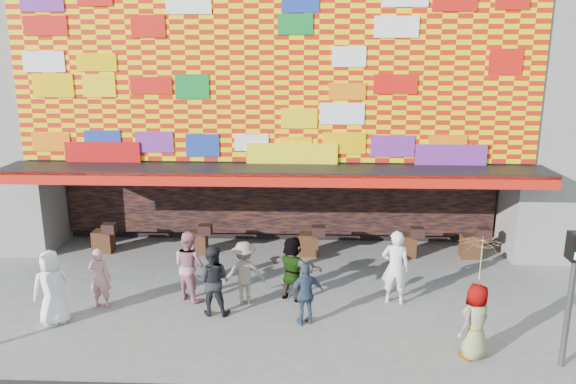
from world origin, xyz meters
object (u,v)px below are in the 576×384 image
ped_e (306,294)px  ped_h (395,267)px  ped_a (52,288)px  parasol (481,260)px  ped_c (212,280)px  ped_g (475,322)px  signal_right (572,281)px  ped_f (292,268)px  ped_d (244,273)px  ped_i (189,265)px  ped_b (100,278)px

ped_e → ped_h: bearing=-173.5°
ped_a → parasol: 9.57m
parasol → ped_h: bearing=116.7°
ped_c → ped_g: ped_c is taller
signal_right → ped_f: (-5.60, 2.92, -1.02)m
ped_c → ped_d: size_ratio=1.07×
ped_a → ped_h: 8.26m
ped_c → ped_f: (1.90, 0.91, -0.03)m
signal_right → ped_a: 11.26m
ped_f → parasol: (3.88, -2.66, 1.33)m
ped_d → ped_g: ped_g is taller
ped_f → ped_c: bearing=56.1°
ped_c → ped_i: size_ratio=0.96×
signal_right → ped_b: 10.66m
ped_a → ped_f: size_ratio=1.07×
ped_b → parasol: size_ratio=0.82×
ped_g → parasol: 1.35m
ped_e → ped_i: (-2.99, 1.25, 0.15)m
ped_c → ped_h: 4.56m
ped_f → ped_g: bearing=176.1°
ped_d → parasol: bearing=144.9°
ped_d → ped_i: ped_i is taller
ped_a → ped_e: ped_a is taller
ped_e → ped_i: ped_i is taller
ped_e → ped_h: 2.56m
ped_i → parasol: size_ratio=0.96×
signal_right → ped_c: bearing=165.0°
signal_right → ped_a: bearing=173.0°
signal_right → ped_b: bearing=167.6°
parasol → ped_c: bearing=163.1°
ped_a → ped_b: size_ratio=1.16×
ped_d → ped_i: (-1.43, 0.20, 0.09)m
ped_e → ped_i: 3.24m
ped_g → parasol: size_ratio=0.86×
ped_h → ped_i: (-5.22, 0.02, -0.05)m
ped_c → ped_e: 2.30m
ped_d → ped_a: bearing=6.2°
ped_b → ped_d: ped_d is taller
ped_c → parasol: 6.18m
ped_c → ped_f: size_ratio=1.04×
signal_right → ped_i: 8.76m
ped_i → ped_c: bearing=168.1°
ped_e → ped_b: bearing=-30.0°
ped_a → ped_e: size_ratio=1.19×
ped_i → ped_e: bearing=-166.2°
ped_i → parasol: parasol is taller
signal_right → ped_g: bearing=171.5°
ped_b → ped_d: (3.55, 0.37, 0.04)m
ped_h → ped_e: bearing=40.1°
ped_a → ped_f: (5.54, 1.54, -0.06)m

